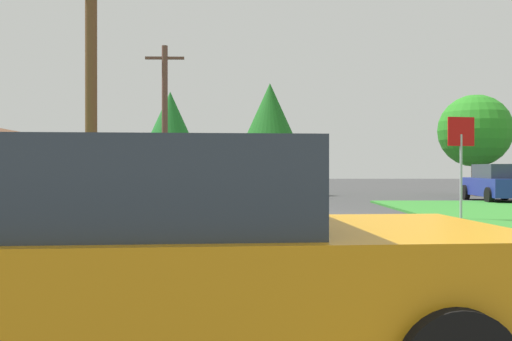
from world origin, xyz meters
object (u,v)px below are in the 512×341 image
(direction_sign, at_px, (252,163))
(oak_tree_right, at_px, (478,131))
(utility_pole_mid, at_px, (167,120))
(oak_tree_left, at_px, (173,122))
(utility_pole_near, at_px, (94,82))
(parked_car_near_building, at_px, (104,187))
(car_behind_on_main_road, at_px, (166,258))
(car_on_crossroad, at_px, (501,183))
(stop_sign, at_px, (464,148))
(pine_tree_center, at_px, (272,123))

(direction_sign, bearing_deg, oak_tree_right, 15.72)
(utility_pole_mid, xyz_separation_m, oak_tree_right, (15.81, 3.54, -0.28))
(oak_tree_left, relative_size, oak_tree_right, 1.06)
(oak_tree_left, bearing_deg, utility_pole_near, -91.47)
(parked_car_near_building, xyz_separation_m, utility_pole_near, (0.20, -1.79, 3.26))
(car_behind_on_main_road, height_order, direction_sign, direction_sign)
(utility_pole_mid, bearing_deg, car_on_crossroad, -7.22)
(car_on_crossroad, xyz_separation_m, utility_pole_mid, (-14.64, 1.85, 2.90))
(parked_car_near_building, bearing_deg, oak_tree_left, 87.26)
(utility_pole_mid, distance_m, oak_tree_left, 4.62)
(oak_tree_left, bearing_deg, car_behind_on_main_road, -81.14)
(stop_sign, distance_m, direction_sign, 12.29)
(stop_sign, relative_size, oak_tree_right, 0.53)
(stop_sign, xyz_separation_m, oak_tree_right, (6.07, 14.17, 1.43))
(stop_sign, xyz_separation_m, car_on_crossroad, (4.89, 8.77, -1.19))
(pine_tree_center, bearing_deg, stop_sign, -72.11)
(utility_pole_mid, relative_size, direction_sign, 2.63)
(car_behind_on_main_road, relative_size, oak_tree_right, 0.88)
(utility_pole_near, height_order, pine_tree_center, utility_pole_near)
(car_behind_on_main_road, bearing_deg, parked_car_near_building, 102.59)
(utility_pole_mid, bearing_deg, stop_sign, -47.49)
(utility_pole_mid, bearing_deg, pine_tree_center, 39.53)
(car_on_crossroad, bearing_deg, oak_tree_left, 71.01)
(parked_car_near_building, distance_m, utility_pole_mid, 7.48)
(parked_car_near_building, relative_size, pine_tree_center, 0.71)
(car_behind_on_main_road, bearing_deg, pine_tree_center, 82.08)
(stop_sign, height_order, pine_tree_center, pine_tree_center)
(parked_car_near_building, xyz_separation_m, direction_sign, (4.95, 7.02, 0.88))
(car_on_crossroad, distance_m, utility_pole_near, 17.17)
(oak_tree_left, bearing_deg, stop_sign, -56.13)
(pine_tree_center, bearing_deg, utility_pole_mid, -140.47)
(car_behind_on_main_road, bearing_deg, direction_sign, 84.26)
(stop_sign, bearing_deg, utility_pole_mid, -59.58)
(car_on_crossroad, distance_m, parked_car_near_building, 16.41)
(oak_tree_left, bearing_deg, oak_tree_right, -3.68)
(stop_sign, relative_size, utility_pole_near, 0.35)
(direction_sign, bearing_deg, parked_car_near_building, -125.19)
(utility_pole_near, bearing_deg, utility_pole_mid, 84.64)
(parked_car_near_building, bearing_deg, oak_tree_right, 31.58)
(car_behind_on_main_road, xyz_separation_m, car_on_crossroad, (11.04, 19.64, -0.00))
(oak_tree_left, bearing_deg, utility_pole_mid, -84.15)
(stop_sign, height_order, direction_sign, stop_sign)
(oak_tree_right, bearing_deg, parked_car_near_building, -148.36)
(oak_tree_right, bearing_deg, car_on_crossroad, -102.26)
(parked_car_near_building, distance_m, utility_pole_near, 3.72)
(car_behind_on_main_road, xyz_separation_m, direction_sign, (0.35, 21.70, 0.88))
(utility_pole_mid, height_order, direction_sign, utility_pole_mid)
(stop_sign, xyz_separation_m, parked_car_near_building, (-10.75, 3.81, -1.19))
(stop_sign, bearing_deg, car_on_crossroad, -131.23)
(direction_sign, distance_m, oak_tree_left, 6.64)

